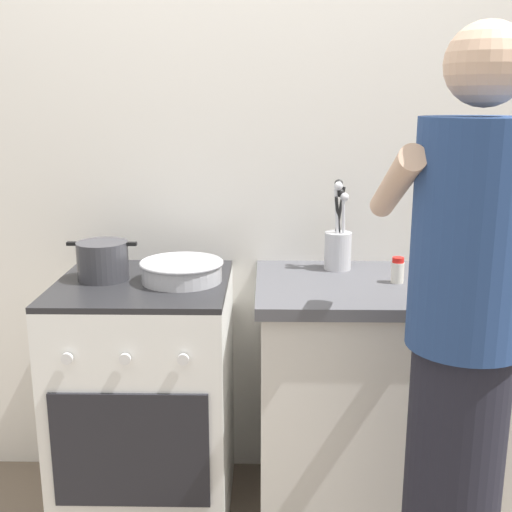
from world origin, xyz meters
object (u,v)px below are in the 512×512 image
at_px(spice_bottle, 398,270).
at_px(stove_range, 147,399).
at_px(utensil_crock, 338,244).
at_px(pot, 103,261).
at_px(mixing_bowl, 182,270).
at_px(oil_bottle, 454,255).
at_px(person, 462,359).

bearing_deg(spice_bottle, stove_range, 179.96).
bearing_deg(utensil_crock, pot, -169.63).
bearing_deg(pot, stove_range, -10.47).
xyz_separation_m(stove_range, spice_bottle, (0.89, -0.00, 0.49)).
relative_size(stove_range, mixing_bowl, 3.07).
distance_m(mixing_bowl, utensil_crock, 0.59).
relative_size(pot, utensil_crock, 0.73).
height_order(oil_bottle, person, person).
bearing_deg(stove_range, utensil_crock, 14.37).
distance_m(mixing_bowl, oil_bottle, 0.96).
distance_m(mixing_bowl, person, 1.00).
relative_size(spice_bottle, oil_bottle, 0.41).
relative_size(stove_range, spice_bottle, 9.93).
distance_m(pot, oil_bottle, 1.23).
xyz_separation_m(mixing_bowl, person, (0.81, -0.58, -0.08)).
xyz_separation_m(stove_range, oil_bottle, (1.09, 0.04, 0.54)).
xyz_separation_m(utensil_crock, oil_bottle, (0.39, -0.14, -0.00)).
xyz_separation_m(spice_bottle, person, (0.06, -0.57, -0.08)).
height_order(pot, mixing_bowl, pot).
relative_size(stove_range, pot, 3.67).
bearing_deg(pot, utensil_crock, 10.37).
xyz_separation_m(stove_range, person, (0.95, -0.57, 0.41)).
distance_m(spice_bottle, person, 0.58).
relative_size(mixing_bowl, person, 0.17).
relative_size(mixing_bowl, utensil_crock, 0.88).
relative_size(spice_bottle, person, 0.05).
bearing_deg(person, oil_bottle, 76.79).
height_order(spice_bottle, person, person).
bearing_deg(pot, spice_bottle, -1.48).
bearing_deg(mixing_bowl, stove_range, -177.83).
distance_m(stove_range, utensil_crock, 0.91).
distance_m(pot, person, 1.25).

